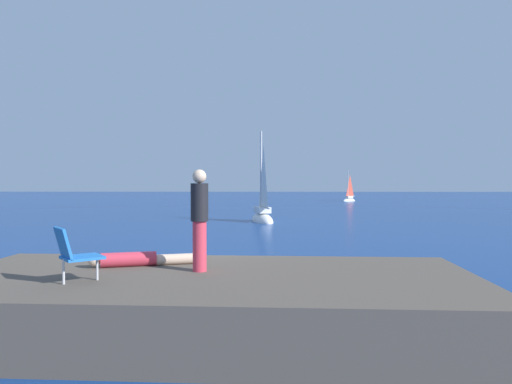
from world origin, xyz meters
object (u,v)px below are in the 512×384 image
sailboat_far (349,199)px  person_standing (200,217)px  sailboat_near (262,216)px  beach_chair (74,252)px  person_sunbather (137,259)px

sailboat_far → person_standing: sailboat_far is taller
sailboat_near → beach_chair: 19.90m
sailboat_near → beach_chair: size_ratio=6.97×
sailboat_far → sailboat_near: bearing=26.8°
sailboat_far → person_standing: 45.04m
sailboat_far → person_sunbather: 44.87m
person_standing → sailboat_near: bearing=-168.0°
person_standing → beach_chair: (-1.65, -0.88, -0.42)m
person_standing → beach_chair: bearing=-47.1°
beach_chair → sailboat_far: bearing=37.1°
person_standing → beach_chair: 1.92m
person_standing → beach_chair: person_standing is taller
sailboat_near → sailboat_far: bearing=-34.9°
person_sunbather → person_standing: size_ratio=1.06×
person_standing → beach_chair: size_ratio=2.03×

